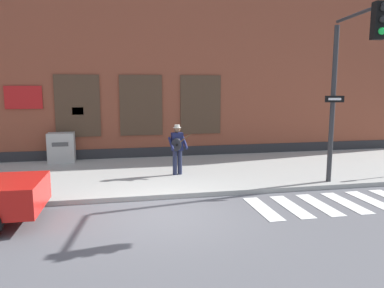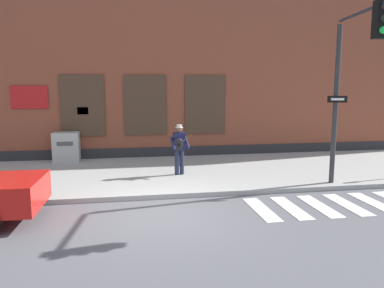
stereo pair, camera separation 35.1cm
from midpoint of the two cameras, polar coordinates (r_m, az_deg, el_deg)
ground_plane at (r=9.40m, az=-3.71°, el=-10.63°), size 160.00×160.00×0.00m
sidewalk at (r=13.31m, az=-5.59°, el=-4.53°), size 28.00×5.78×0.14m
building_backdrop at (r=17.87m, az=-6.97°, el=12.13°), size 28.00×4.06×8.40m
crosswalk at (r=10.98m, az=23.39°, el=-8.45°), size 5.20×1.90×0.01m
busker at (r=12.63m, az=-1.18°, el=-0.40°), size 0.74×0.57×1.71m
traffic_light at (r=11.40m, az=24.07°, el=10.31°), size 0.75×2.56×4.98m
utility_box at (r=15.71m, az=-17.99°, el=-0.43°), size 1.01×0.67×1.18m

